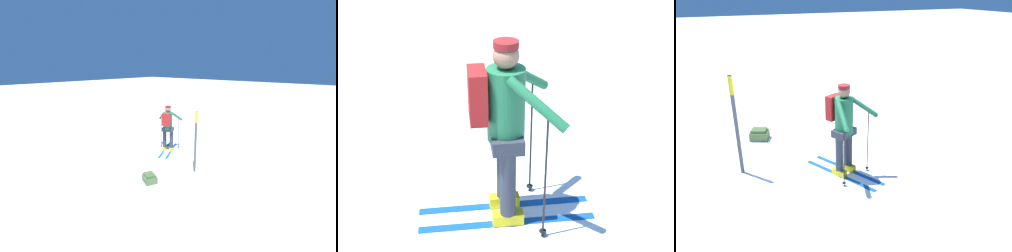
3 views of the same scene
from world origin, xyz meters
TOP-DOWN VIEW (x-y plane):
  - ground_plane at (0.00, 0.00)m, footprint 80.00×80.00m
  - skier at (-0.35, 0.47)m, footprint 1.18×1.71m

SIDE VIEW (x-z plane):
  - ground_plane at x=0.00m, z-range 0.00..0.00m
  - skier at x=-0.35m, z-range 0.14..1.94m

